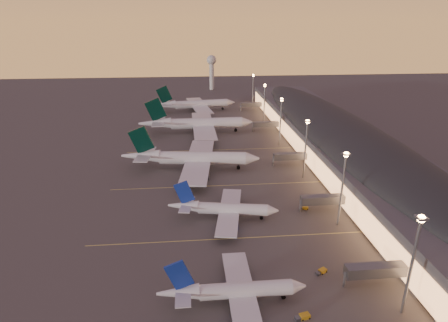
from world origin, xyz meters
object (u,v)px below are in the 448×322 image
airliner_wide_mid (197,124)px  airliner_wide_far (194,104)px  airliner_narrow_north (223,209)px  baggage_tug_b (321,271)px  baggage_tug_c (304,208)px  airliner_narrow_south (233,291)px  airliner_wide_near (191,158)px  radar_tower (212,67)px  baggage_tug_a (303,317)px

airliner_wide_mid → airliner_wide_far: airliner_wide_mid is taller
airliner_narrow_north → airliner_wide_mid: bearing=103.4°
baggage_tug_b → baggage_tug_c: (5.96, 36.03, -0.03)m
airliner_narrow_north → baggage_tug_b: bearing=-43.7°
baggage_tug_b → airliner_narrow_north: bearing=96.5°
airliner_narrow_south → baggage_tug_c: airliner_narrow_south is taller
airliner_wide_mid → baggage_tug_b: airliner_wide_mid is taller
airliner_wide_near → airliner_wide_mid: (4.17, 58.09, 0.44)m
airliner_narrow_north → radar_tower: (11.73, 251.77, 18.35)m
airliner_narrow_north → baggage_tug_c: bearing=16.9°
baggage_tug_a → radar_tower: bearing=76.8°
airliner_narrow_south → radar_tower: size_ratio=1.11×
radar_tower → airliner_wide_mid: bearing=-97.0°
airliner_wide_mid → airliner_wide_far: size_ratio=1.09×
radar_tower → baggage_tug_c: 249.66m
airliner_wide_near → baggage_tug_b: 86.26m
airliner_narrow_south → baggage_tug_c: 54.69m
airliner_wide_mid → radar_tower: bearing=82.3°
airliner_narrow_north → airliner_wide_near: (-10.62, 46.60, 1.67)m
airliner_wide_near → airliner_wide_mid: airliner_wide_mid is taller
airliner_wide_far → radar_tower: bearing=70.3°
airliner_narrow_south → radar_tower: bearing=87.3°
airliner_wide_far → radar_tower: (18.65, 90.71, 16.74)m
airliner_wide_near → radar_tower: radar_tower is taller
airliner_narrow_north → baggage_tug_b: airliner_narrow_north is taller
airliner_narrow_north → airliner_wide_mid: airliner_wide_mid is taller
airliner_narrow_south → baggage_tug_a: (15.41, -6.77, -2.86)m
radar_tower → airliner_narrow_north: bearing=-92.7°
airliner_narrow_north → airliner_wide_mid: (-6.44, 104.69, 2.11)m
airliner_narrow_north → airliner_wide_near: airliner_wide_near is taller
radar_tower → airliner_narrow_south: bearing=-92.6°
airliner_wide_near → airliner_narrow_north: bearing=-70.4°
radar_tower → baggage_tug_a: size_ratio=8.56×
airliner_wide_far → baggage_tug_b: bearing=-89.1°
radar_tower → baggage_tug_b: bearing=-87.6°
airliner_wide_near → baggage_tug_a: bearing=-68.6°
airliner_wide_near → baggage_tug_a: size_ratio=16.59×
airliner_narrow_north → baggage_tug_a: (14.08, -47.96, -3.03)m
airliner_narrow_north → baggage_tug_c: size_ratio=11.23×
airliner_narrow_south → baggage_tug_c: size_ratio=10.64×
airliner_narrow_north → baggage_tug_a: airliner_narrow_north is taller
airliner_narrow_north → baggage_tug_a: size_ratio=10.03×
airliner_wide_near → radar_tower: 207.06m
airliner_wide_mid → baggage_tug_c: (36.23, -101.00, -5.20)m
airliner_wide_far → baggage_tug_c: 161.66m
airliner_narrow_south → airliner_wide_far: airliner_wide_far is taller
baggage_tug_a → airliner_wide_mid: bearing=84.0°
baggage_tug_a → baggage_tug_b: (9.75, 15.62, -0.02)m
airliner_wide_far → airliner_wide_near: bearing=-100.0°
airliner_narrow_south → baggage_tug_a: bearing=-23.9°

